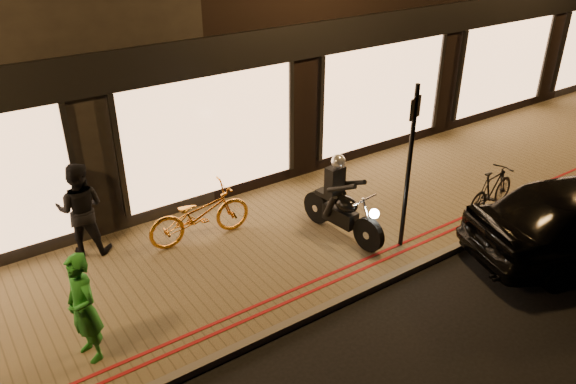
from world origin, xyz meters
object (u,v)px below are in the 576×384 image
Objects in this scene: motorcycle at (341,206)px; sign_post at (410,160)px; person_green at (83,308)px; bicycle_gold at (200,214)px.

motorcycle is 1.55m from sign_post.
person_green is (-4.79, -0.51, 0.20)m from motorcycle.
motorcycle reaches higher than bicycle_gold.
bicycle_gold is 3.20m from person_green.
motorcycle is 2.58m from bicycle_gold.
motorcycle is at bearing -117.52° from bicycle_gold.
motorcycle is 0.65× the size of sign_post.
sign_post is 3.84m from bicycle_gold.
sign_post is at bearing -58.96° from motorcycle.
sign_post is (0.70, -0.89, 1.06)m from motorcycle.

